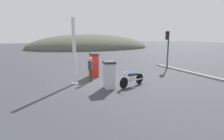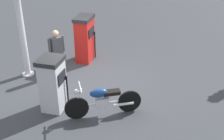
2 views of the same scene
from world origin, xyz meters
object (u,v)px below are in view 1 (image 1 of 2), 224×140
at_px(roadside_traffic_light, 167,43).
at_px(fuel_pump_near, 109,75).
at_px(motorcycle_near_pump, 132,78).
at_px(fuel_pump_far, 94,65).
at_px(canopy_support_pole, 74,53).
at_px(attendant_person, 91,68).

bearing_deg(roadside_traffic_light, fuel_pump_near, -149.65).
xyz_separation_m(fuel_pump_near, motorcycle_near_pump, (1.36, -0.06, -0.30)).
height_order(motorcycle_near_pump, roadside_traffic_light, roadside_traffic_light).
height_order(fuel_pump_far, canopy_support_pole, canopy_support_pole).
height_order(attendant_person, canopy_support_pole, canopy_support_pole).
xyz_separation_m(motorcycle_near_pump, attendant_person, (-1.94, 1.94, 0.42)).
bearing_deg(motorcycle_near_pump, fuel_pump_near, 177.27).
xyz_separation_m(fuel_pump_near, canopy_support_pole, (-1.60, 1.67, 1.11)).
xyz_separation_m(fuel_pump_far, roadside_traffic_light, (6.81, 0.85, 1.39)).
bearing_deg(fuel_pump_near, canopy_support_pole, 133.88).
distance_m(fuel_pump_far, motorcycle_near_pump, 3.50).
xyz_separation_m(fuel_pump_far, attendant_person, (-0.58, -1.27, 0.05)).
bearing_deg(attendant_person, motorcycle_near_pump, -44.96).
distance_m(fuel_pump_far, roadside_traffic_light, 7.00).
bearing_deg(fuel_pump_far, fuel_pump_near, -89.99).
distance_m(roadside_traffic_light, canopy_support_pole, 8.74).
distance_m(fuel_pump_near, canopy_support_pole, 2.56).
bearing_deg(roadside_traffic_light, canopy_support_pole, -164.57).
height_order(motorcycle_near_pump, attendant_person, attendant_person).
relative_size(fuel_pump_far, canopy_support_pole, 0.43).
distance_m(motorcycle_near_pump, roadside_traffic_light, 7.02).
xyz_separation_m(fuel_pump_near, roadside_traffic_light, (6.81, 3.99, 1.46)).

